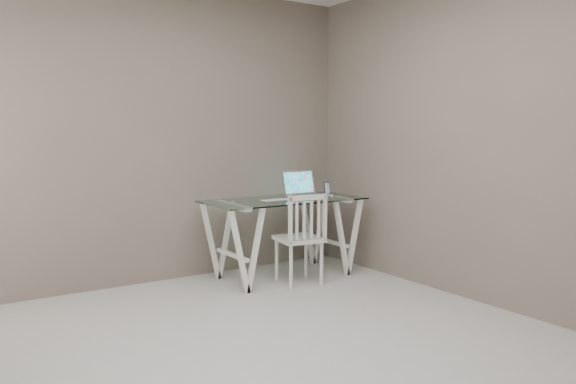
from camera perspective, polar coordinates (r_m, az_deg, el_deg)
room at (r=3.18m, az=-1.33°, el=12.24°), size 4.50×4.52×2.71m
desk at (r=5.32m, az=-0.42°, el=-4.61°), size 1.50×0.70×0.75m
chair at (r=5.06m, az=1.45°, el=-4.33°), size 0.43×0.43×0.83m
laptop at (r=5.44m, az=1.62°, el=0.14°), size 0.36×0.32×0.25m
keyboard at (r=5.15m, az=-1.25°, el=-0.85°), size 0.29×0.13×0.01m
mouse at (r=5.04m, az=1.06°, el=-0.85°), size 0.11×0.07×0.04m
phone_dock at (r=5.53m, az=4.01°, el=-0.02°), size 0.07×0.07×0.14m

